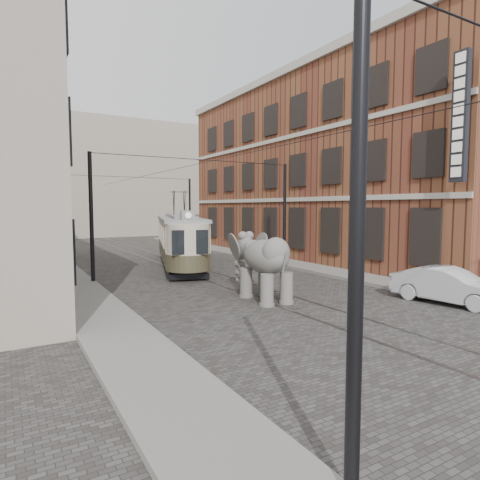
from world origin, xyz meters
TOP-DOWN VIEW (x-y plane):
  - ground at (0.00, 0.00)m, footprint 120.00×120.00m
  - tram_rails at (0.00, 0.00)m, footprint 1.54×80.00m
  - sidewalk_right at (6.00, 0.00)m, footprint 2.00×60.00m
  - sidewalk_left at (-6.50, 0.00)m, footprint 2.00×60.00m
  - brick_building at (11.00, 9.00)m, footprint 8.00×26.00m
  - distant_block at (0.00, 40.00)m, footprint 28.00×10.00m
  - catenary at (-0.20, 5.00)m, footprint 11.00×30.20m
  - tram at (0.11, 9.73)m, footprint 5.55×11.44m
  - elephant at (-0.56, -0.64)m, footprint 2.57×4.32m
  - parked_car at (4.93, -4.46)m, footprint 2.02×4.18m

SIDE VIEW (x-z plane):
  - ground at x=0.00m, z-range 0.00..0.00m
  - tram_rails at x=0.00m, z-range 0.00..0.02m
  - sidewalk_right at x=6.00m, z-range 0.00..0.15m
  - sidewalk_left at x=-6.50m, z-range 0.00..0.15m
  - parked_car at x=4.93m, z-range 0.00..1.32m
  - elephant at x=-0.56m, z-range 0.00..2.56m
  - tram at x=0.11m, z-range 0.00..4.47m
  - catenary at x=-0.20m, z-range 0.00..6.00m
  - brick_building at x=11.00m, z-range 0.00..12.00m
  - distant_block at x=0.00m, z-range 0.00..14.00m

